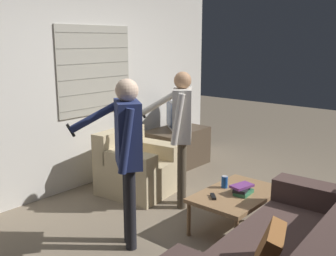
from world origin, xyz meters
name	(u,v)px	position (x,y,z in m)	size (l,w,h in m)	color
ground_plane	(207,232)	(0.00, 0.00, 0.00)	(16.00, 16.00, 0.00)	#7F705B
wall_back	(78,89)	(0.01, 2.03, 1.28)	(5.20, 0.08, 2.55)	silver
armchair_beige	(136,167)	(0.32, 1.32, 0.32)	(0.92, 0.92, 0.78)	#C6B289
coffee_table	(236,196)	(0.26, -0.17, 0.35)	(0.95, 0.61, 0.39)	#9E754C
tv_stand	(177,148)	(1.45, 1.59, 0.29)	(0.97, 0.58, 0.57)	#4C3D2D
tv	(177,114)	(1.44, 1.59, 0.80)	(0.54, 0.61, 0.45)	#B2B2B7
person_left_standing	(127,144)	(-0.68, 0.41, 0.98)	(0.51, 0.74, 1.56)	black
person_right_standing	(181,124)	(0.34, 0.61, 0.97)	(0.48, 0.75, 1.55)	#4C4233
book_stack	(242,189)	(0.27, -0.23, 0.43)	(0.25, 0.19, 0.09)	#33754C
soda_can	(225,182)	(0.30, 0.00, 0.45)	(0.07, 0.07, 0.13)	#194C9E
spare_remote	(213,196)	(0.00, -0.06, 0.40)	(0.12, 0.12, 0.02)	black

